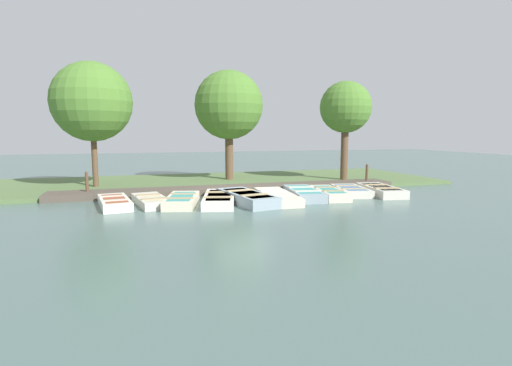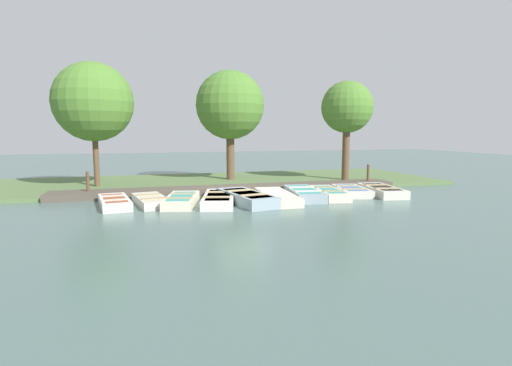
{
  "view_description": "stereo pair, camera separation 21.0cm",
  "coord_description": "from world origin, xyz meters",
  "px_view_note": "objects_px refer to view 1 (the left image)",
  "views": [
    {
      "loc": [
        16.49,
        -4.38,
        2.79
      ],
      "look_at": [
        0.42,
        0.49,
        0.65
      ],
      "focal_mm": 28.0,
      "sensor_mm": 36.0,
      "label": 1
    },
    {
      "loc": [
        16.55,
        -4.18,
        2.79
      ],
      "look_at": [
        0.42,
        0.49,
        0.65
      ],
      "focal_mm": 28.0,
      "sensor_mm": 36.0,
      "label": 2
    }
  ],
  "objects_px": {
    "rowboat_3": "(219,199)",
    "park_tree_far_left": "(92,102)",
    "rowboat_1": "(151,201)",
    "park_tree_center": "(346,108)",
    "rowboat_9": "(381,190)",
    "rowboat_2": "(182,200)",
    "rowboat_7": "(329,193)",
    "rowboat_5": "(277,197)",
    "park_tree_left": "(229,106)",
    "rowboat_0": "(114,202)",
    "rowboat_8": "(351,191)",
    "mooring_post_far": "(367,175)",
    "rowboat_4": "(247,198)",
    "mooring_post_near": "(87,185)",
    "rowboat_6": "(304,193)"
  },
  "relations": [
    {
      "from": "rowboat_3",
      "to": "park_tree_far_left",
      "type": "bearing_deg",
      "value": -123.24
    },
    {
      "from": "rowboat_1",
      "to": "park_tree_center",
      "type": "distance_m",
      "value": 11.99
    },
    {
      "from": "rowboat_3",
      "to": "rowboat_9",
      "type": "height_order",
      "value": "rowboat_9"
    },
    {
      "from": "rowboat_2",
      "to": "rowboat_7",
      "type": "bearing_deg",
      "value": 103.91
    },
    {
      "from": "rowboat_1",
      "to": "park_tree_center",
      "type": "bearing_deg",
      "value": 100.8
    },
    {
      "from": "rowboat_5",
      "to": "park_tree_far_left",
      "type": "height_order",
      "value": "park_tree_far_left"
    },
    {
      "from": "rowboat_5",
      "to": "park_tree_left",
      "type": "height_order",
      "value": "park_tree_left"
    },
    {
      "from": "rowboat_0",
      "to": "rowboat_8",
      "type": "height_order",
      "value": "rowboat_0"
    },
    {
      "from": "mooring_post_far",
      "to": "park_tree_center",
      "type": "distance_m",
      "value": 3.91
    },
    {
      "from": "park_tree_far_left",
      "to": "rowboat_4",
      "type": "bearing_deg",
      "value": 47.28
    },
    {
      "from": "rowboat_4",
      "to": "mooring_post_near",
      "type": "bearing_deg",
      "value": -127.13
    },
    {
      "from": "mooring_post_near",
      "to": "rowboat_0",
      "type": "bearing_deg",
      "value": 26.3
    },
    {
      "from": "mooring_post_near",
      "to": "mooring_post_far",
      "type": "distance_m",
      "value": 13.55
    },
    {
      "from": "park_tree_left",
      "to": "park_tree_center",
      "type": "height_order",
      "value": "park_tree_left"
    },
    {
      "from": "rowboat_1",
      "to": "mooring_post_near",
      "type": "distance_m",
      "value": 3.5
    },
    {
      "from": "rowboat_1",
      "to": "rowboat_5",
      "type": "bearing_deg",
      "value": 73.37
    },
    {
      "from": "mooring_post_far",
      "to": "park_tree_far_left",
      "type": "xyz_separation_m",
      "value": [
        -2.5,
        -13.42,
        3.63
      ]
    },
    {
      "from": "rowboat_8",
      "to": "rowboat_0",
      "type": "bearing_deg",
      "value": -77.69
    },
    {
      "from": "mooring_post_far",
      "to": "rowboat_8",
      "type": "bearing_deg",
      "value": -44.54
    },
    {
      "from": "rowboat_3",
      "to": "mooring_post_near",
      "type": "xyz_separation_m",
      "value": [
        -2.88,
        -5.11,
        0.4
      ]
    },
    {
      "from": "rowboat_8",
      "to": "park_tree_center",
      "type": "height_order",
      "value": "park_tree_center"
    },
    {
      "from": "rowboat_4",
      "to": "rowboat_9",
      "type": "xyz_separation_m",
      "value": [
        -0.38,
        6.38,
        -0.03
      ]
    },
    {
      "from": "rowboat_1",
      "to": "rowboat_8",
      "type": "relative_size",
      "value": 1.03
    },
    {
      "from": "rowboat_3",
      "to": "park_tree_left",
      "type": "height_order",
      "value": "park_tree_left"
    },
    {
      "from": "rowboat_5",
      "to": "rowboat_8",
      "type": "distance_m",
      "value": 3.84
    },
    {
      "from": "rowboat_2",
      "to": "rowboat_3",
      "type": "height_order",
      "value": "rowboat_3"
    },
    {
      "from": "rowboat_2",
      "to": "park_tree_center",
      "type": "height_order",
      "value": "park_tree_center"
    },
    {
      "from": "rowboat_1",
      "to": "rowboat_3",
      "type": "relative_size",
      "value": 0.81
    },
    {
      "from": "rowboat_0",
      "to": "rowboat_8",
      "type": "xyz_separation_m",
      "value": [
        -0.12,
        10.1,
        -0.0
      ]
    },
    {
      "from": "rowboat_5",
      "to": "park_tree_left",
      "type": "xyz_separation_m",
      "value": [
        -6.53,
        -0.49,
        4.07
      ]
    },
    {
      "from": "rowboat_7",
      "to": "rowboat_1",
      "type": "bearing_deg",
      "value": -84.49
    },
    {
      "from": "park_tree_left",
      "to": "rowboat_9",
      "type": "bearing_deg",
      "value": 41.38
    },
    {
      "from": "park_tree_left",
      "to": "rowboat_4",
      "type": "bearing_deg",
      "value": -7.11
    },
    {
      "from": "rowboat_6",
      "to": "park_tree_left",
      "type": "height_order",
      "value": "park_tree_left"
    },
    {
      "from": "rowboat_3",
      "to": "rowboat_7",
      "type": "height_order",
      "value": "rowboat_7"
    },
    {
      "from": "rowboat_9",
      "to": "rowboat_2",
      "type": "bearing_deg",
      "value": -80.54
    },
    {
      "from": "rowboat_4",
      "to": "park_tree_far_left",
      "type": "relative_size",
      "value": 0.59
    },
    {
      "from": "park_tree_center",
      "to": "mooring_post_far",
      "type": "bearing_deg",
      "value": 14.42
    },
    {
      "from": "rowboat_8",
      "to": "rowboat_6",
      "type": "bearing_deg",
      "value": -71.17
    },
    {
      "from": "rowboat_1",
      "to": "rowboat_3",
      "type": "distance_m",
      "value": 2.63
    },
    {
      "from": "park_tree_left",
      "to": "park_tree_center",
      "type": "distance_m",
      "value": 6.41
    },
    {
      "from": "rowboat_5",
      "to": "rowboat_9",
      "type": "bearing_deg",
      "value": 96.42
    },
    {
      "from": "rowboat_8",
      "to": "rowboat_9",
      "type": "relative_size",
      "value": 0.88
    },
    {
      "from": "rowboat_0",
      "to": "rowboat_1",
      "type": "bearing_deg",
      "value": 83.32
    },
    {
      "from": "rowboat_9",
      "to": "park_tree_center",
      "type": "bearing_deg",
      "value": -178.0
    },
    {
      "from": "rowboat_9",
      "to": "rowboat_8",
      "type": "bearing_deg",
      "value": -99.08
    },
    {
      "from": "mooring_post_far",
      "to": "rowboat_3",
      "type": "bearing_deg",
      "value": -71.15
    },
    {
      "from": "park_tree_far_left",
      "to": "rowboat_0",
      "type": "bearing_deg",
      "value": 12.23
    },
    {
      "from": "rowboat_6",
      "to": "park_tree_far_left",
      "type": "bearing_deg",
      "value": -111.28
    },
    {
      "from": "park_tree_center",
      "to": "rowboat_1",
      "type": "bearing_deg",
      "value": -69.25
    }
  ]
}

